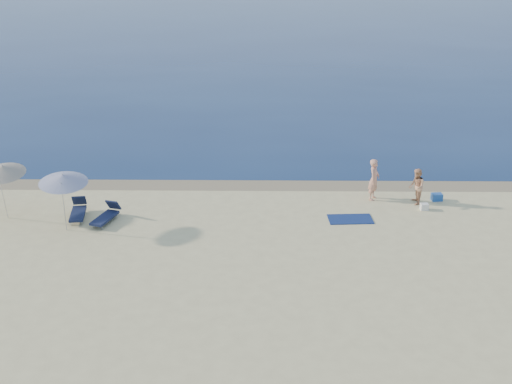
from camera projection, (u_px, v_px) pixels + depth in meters
sea at (270, 7)px, 106.08m from camera, size 240.00×160.00×0.01m
wet_sand_strip at (284, 185)px, 31.42m from camera, size 240.00×1.60×0.00m
person_left at (374, 179)px, 29.40m from camera, size 0.73×0.84×1.94m
person_right at (416, 187)px, 28.97m from camera, size 0.63×0.81×1.65m
beach_towel at (350, 219)px, 27.64m from camera, size 1.95×1.16×0.03m
white_bag at (424, 207)px, 28.56m from camera, size 0.35×0.30×0.29m
blue_cooler at (437, 197)px, 29.55m from camera, size 0.51×0.39×0.34m
umbrella_near at (63, 179)px, 25.97m from camera, size 2.54×2.56×2.58m
umbrella_far at (3, 170)px, 27.16m from camera, size 1.98×2.01×2.53m
lounger_left at (78, 211)px, 27.74m from camera, size 0.85×1.86×0.79m
lounger_right at (106, 216)px, 27.34m from camera, size 1.06×1.83×0.77m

